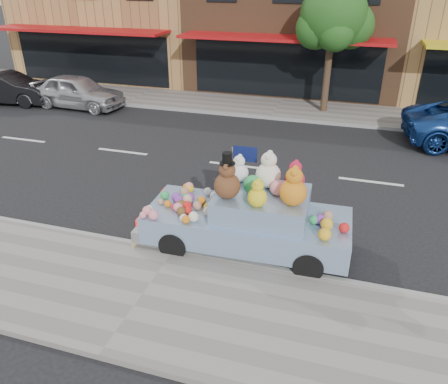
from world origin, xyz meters
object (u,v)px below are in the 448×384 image
(car_silver, at_px, (77,91))
(street_tree, at_px, (334,21))
(art_car, at_px, (249,215))
(car_dark, at_px, (7,88))

(car_silver, bearing_deg, street_tree, -73.54)
(car_silver, distance_m, art_car, 13.03)
(car_silver, height_order, car_dark, car_silver)
(car_silver, relative_size, car_dark, 0.99)
(car_silver, xyz_separation_m, car_dark, (-3.44, -0.34, -0.02))
(street_tree, xyz_separation_m, car_silver, (-10.49, -2.34, -2.98))
(car_silver, distance_m, car_dark, 3.46)
(street_tree, xyz_separation_m, car_dark, (-13.93, -2.68, -2.99))
(street_tree, height_order, car_dark, street_tree)
(street_tree, bearing_deg, car_dark, -169.11)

